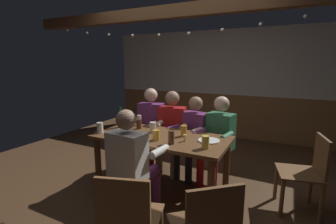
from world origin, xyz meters
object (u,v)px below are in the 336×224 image
at_px(person_3, 218,136).
at_px(pint_glass_1, 139,124).
at_px(bottle_1, 128,121).
at_px(pint_glass_7, 184,131).
at_px(pint_glass_0, 171,137).
at_px(pint_glass_4, 100,128).
at_px(pint_glass_2, 139,120).
at_px(table_candle, 185,138).
at_px(chair_empty_near_left, 129,221).
at_px(pint_glass_5, 156,135).
at_px(person_2, 192,133).
at_px(plate_0, 209,141).
at_px(bottle_0, 121,119).
at_px(person_0, 150,125).
at_px(person_1, 171,128).
at_px(person_4, 132,161).
at_px(chair_empty_far_end, 307,172).
at_px(dining_table, 161,145).
at_px(pint_glass_3, 125,130).
at_px(pint_glass_6, 153,127).
at_px(pint_glass_8, 205,142).

bearing_deg(person_3, pint_glass_1, 35.49).
height_order(bottle_1, pint_glass_7, bottle_1).
relative_size(pint_glass_0, pint_glass_4, 1.11).
bearing_deg(person_3, pint_glass_2, 26.16).
bearing_deg(pint_glass_0, bottle_1, 156.54).
height_order(person_3, table_candle, person_3).
xyz_separation_m(pint_glass_0, pint_glass_4, (-1.02, -0.02, -0.01)).
relative_size(pint_glass_1, pint_glass_4, 0.96).
relative_size(chair_empty_near_left, pint_glass_5, 7.21).
height_order(person_2, pint_glass_7, person_2).
bearing_deg(plate_0, bottle_0, 177.93).
relative_size(person_0, person_1, 1.02).
height_order(table_candle, pint_glass_2, pint_glass_2).
bearing_deg(bottle_1, chair_empty_near_left, -54.26).
xyz_separation_m(person_1, bottle_1, (-0.43, -0.49, 0.17)).
height_order(person_0, person_4, person_0).
bearing_deg(pint_glass_5, chair_empty_far_end, 18.32).
xyz_separation_m(person_2, chair_empty_near_left, (0.22, -1.87, -0.18)).
bearing_deg(chair_empty_near_left, dining_table, 90.00).
xyz_separation_m(chair_empty_near_left, pint_glass_2, (-0.93, 1.56, 0.35)).
distance_m(dining_table, pint_glass_5, 0.25).
height_order(pint_glass_3, pint_glass_4, pint_glass_3).
distance_m(bottle_0, pint_glass_3, 0.40).
xyz_separation_m(table_candle, bottle_1, (-0.96, 0.22, 0.05)).
height_order(person_2, pint_glass_2, person_2).
xyz_separation_m(plate_0, bottle_0, (-1.30, 0.05, 0.11)).
height_order(dining_table, chair_empty_near_left, chair_empty_near_left).
relative_size(pint_glass_1, pint_glass_6, 0.97).
distance_m(dining_table, person_3, 0.83).
relative_size(person_2, pint_glass_3, 8.48).
relative_size(person_2, pint_glass_1, 8.94).
distance_m(chair_empty_far_end, pint_glass_8, 1.19).
distance_m(pint_glass_2, pint_glass_6, 0.43).
relative_size(dining_table, person_0, 1.33).
relative_size(bottle_0, pint_glass_1, 2.21).
bearing_deg(pint_glass_3, pint_glass_0, -4.20).
height_order(chair_empty_near_left, pint_glass_0, pint_glass_0).
height_order(dining_table, person_1, person_1).
bearing_deg(person_2, pint_glass_3, 64.24).
xyz_separation_m(person_2, pint_glass_4, (-0.95, -0.87, 0.17)).
bearing_deg(plate_0, chair_empty_far_end, 15.58).
bearing_deg(plate_0, bottle_1, 175.79).
distance_m(person_4, pint_glass_6, 0.76).
xyz_separation_m(plate_0, pint_glass_3, (-1.03, -0.23, 0.06)).
relative_size(dining_table, plate_0, 6.63).
bearing_deg(pint_glass_0, person_4, -120.55).
relative_size(chair_empty_far_end, pint_glass_3, 6.34).
xyz_separation_m(pint_glass_3, pint_glass_8, (1.07, -0.02, -0.00)).
xyz_separation_m(dining_table, bottle_0, (-0.71, 0.11, 0.23)).
distance_m(person_1, pint_glass_3, 0.86).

